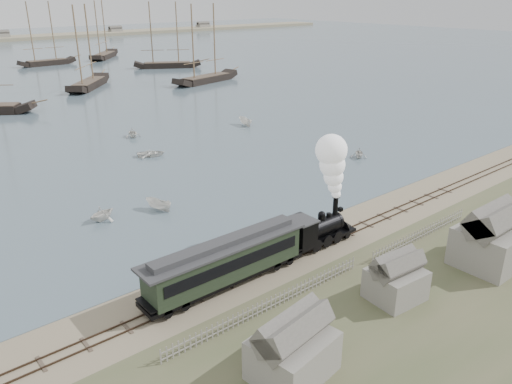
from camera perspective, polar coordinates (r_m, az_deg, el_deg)
ground at (r=47.16m, az=2.13°, el=-6.60°), size 600.00×600.00×0.00m
rail_track at (r=45.86m, az=3.80°, el=-7.46°), size 120.00×1.80×0.16m
picket_fence_west at (r=39.03m, az=1.78°, el=-13.29°), size 19.00×0.10×1.20m
picket_fence_east at (r=51.64m, az=18.31°, el=-5.12°), size 15.00×0.10×1.20m
shed_left at (r=33.72m, az=4.15°, el=-19.98°), size 5.00×4.00×4.10m
shed_mid at (r=41.74m, az=15.48°, el=-11.60°), size 4.00×3.50×3.60m
shed_right at (r=49.45m, az=24.94°, el=-7.39°), size 6.00×5.00×5.10m
locomotive at (r=47.19m, az=8.49°, el=-0.52°), size 8.18×3.05×10.19m
passenger_coach at (r=40.79m, az=-3.50°, el=-7.82°), size 15.01×2.89×3.65m
beached_dinghy at (r=41.00m, az=-10.53°, el=-11.17°), size 3.09×3.92×0.73m
rowboat_1 at (r=54.92m, az=-17.21°, el=-2.33°), size 3.47×3.74×1.62m
rowboat_2 at (r=55.96m, az=-11.10°, el=-1.45°), size 3.54×2.46×1.28m
rowboat_3 at (r=75.01m, az=-11.92°, el=4.34°), size 4.34×4.90×0.84m
rowboat_4 at (r=74.16m, az=11.69°, el=4.40°), size 3.59×3.59×1.44m
rowboat_5 at (r=90.82m, az=-1.25°, el=8.04°), size 3.86×1.91×1.43m
rowboat_7 at (r=85.67m, az=-13.92°, el=6.60°), size 3.24×2.89×1.56m
schooner_3 at (r=134.13m, az=-19.04°, el=15.43°), size 17.55×19.25×20.00m
schooner_4 at (r=136.06m, az=-5.85°, el=16.53°), size 22.25×10.10×20.00m
schooner_5 at (r=165.32m, az=-10.30°, el=17.24°), size 20.60×14.36×20.00m
schooner_8 at (r=182.30m, az=-23.18°, el=16.31°), size 18.54×5.44×20.00m
schooner_9 at (r=195.90m, az=-17.26°, el=17.32°), size 18.11×20.34×20.00m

